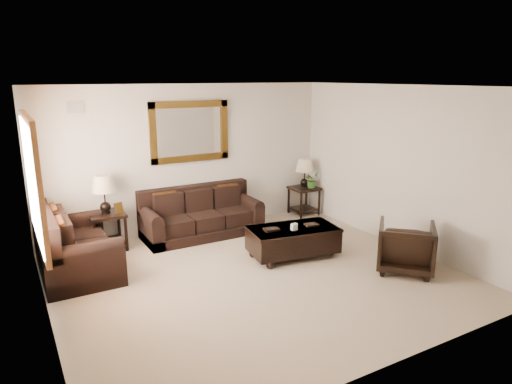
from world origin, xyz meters
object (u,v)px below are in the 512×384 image
sofa (201,218)px  coffee_table (293,238)px  loveseat (72,249)px  end_table_right (304,178)px  end_table_left (105,202)px  armchair (406,245)px

sofa → coffee_table: (0.88, -1.69, -0.02)m
loveseat → end_table_right: bearing=-81.1°
sofa → end_table_left: end_table_left is taller
sofa → loveseat: size_ratio=1.23×
coffee_table → armchair: 1.73m
sofa → end_table_right: bearing=2.7°
coffee_table → end_table_right: bearing=59.1°
end_table_left → end_table_right: size_ratio=1.08×
end_table_left → coffee_table: 3.14m
armchair → coffee_table: bearing=-2.3°
loveseat → sofa: bearing=-74.9°
armchair → end_table_left: bearing=6.4°
sofa → end_table_right: (2.38, 0.11, 0.45)m
loveseat → coffee_table: size_ratio=1.15×
loveseat → end_table_right: end_table_right is taller
sofa → armchair: size_ratio=2.62×
coffee_table → armchair: size_ratio=1.86×
end_table_left → end_table_right: bearing=0.3°
end_table_right → coffee_table: end_table_right is taller
end_table_right → loveseat: bearing=-171.1°
end_table_right → end_table_left: bearing=-179.7°
end_table_left → armchair: end_table_left is taller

